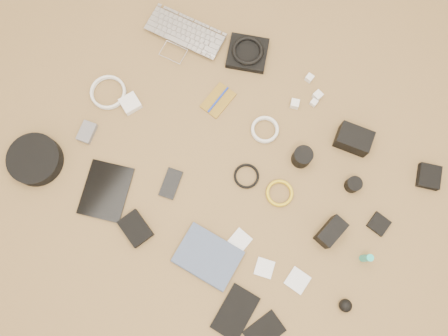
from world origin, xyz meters
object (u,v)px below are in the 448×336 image
Objects in this scene: phone at (171,184)px; paperback at (196,277)px; dslr_camera at (354,139)px; tablet at (106,191)px; laptop at (180,42)px; headphone_case at (35,160)px.

paperback is at bearing -54.44° from phone.
phone is (-0.50, -0.57, -0.03)m from dslr_camera.
tablet is (-0.69, -0.75, -0.03)m from dslr_camera.
dslr_camera reaches higher than laptop.
tablet is at bearing -87.11° from laptop.
tablet is 0.98× the size of paperback.
tablet is 1.08× the size of headphone_case.
dslr_camera reaches higher than tablet.
tablet is at bearing 12.21° from headphone_case.
headphone_case is 0.91× the size of paperback.
laptop is 0.84m from dslr_camera.
dslr_camera reaches higher than phone.
dslr_camera is 0.83m from paperback.
headphone_case is at bearing 85.00° from paperback.
laptop is at bearing 169.95° from dslr_camera.
tablet is at bearing 77.74° from paperback.
headphone_case reaches higher than paperback.
paperback is at bearing 0.54° from headphone_case.
phone is 0.55m from headphone_case.
tablet is 0.26m from phone.
paperback reaches higher than phone.
paperback is (-0.20, -0.81, -0.03)m from dslr_camera.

